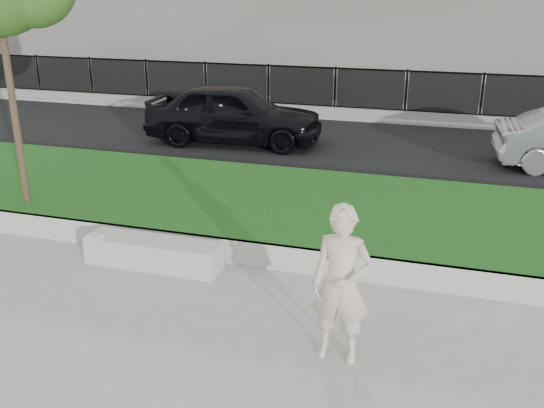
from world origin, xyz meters
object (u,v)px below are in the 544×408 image
(man, at_px, (341,285))
(book, at_px, (95,236))
(stone_bench, at_px, (154,253))
(car_dark, at_px, (234,114))

(man, xyz_separation_m, book, (-4.05, 1.38, -0.48))
(stone_bench, relative_size, book, 8.86)
(book, height_order, car_dark, car_dark)
(book, distance_m, car_dark, 7.48)
(man, relative_size, car_dark, 0.40)
(stone_bench, distance_m, book, 0.93)
(stone_bench, xyz_separation_m, man, (3.16, -1.53, 0.71))
(man, distance_m, book, 4.31)
(stone_bench, relative_size, man, 1.13)
(man, bearing_deg, car_dark, 117.95)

